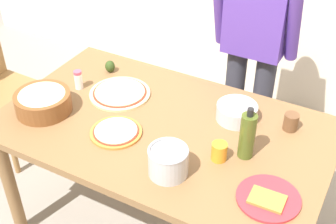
{
  "coord_description": "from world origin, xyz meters",
  "views": [
    {
      "loc": [
        0.85,
        -1.52,
        2.12
      ],
      "look_at": [
        0.0,
        0.05,
        0.81
      ],
      "focal_mm": 48.69,
      "sensor_mm": 36.0,
      "label": 1
    }
  ],
  "objects_px": {
    "person_cook": "(255,37)",
    "avocado": "(110,66)",
    "popcorn_bowl": "(43,100)",
    "dining_table": "(163,140)",
    "pizza_cooked_on_tray": "(116,132)",
    "cup_small_brown": "(291,122)",
    "cup_orange": "(219,152)",
    "pizza_raw_on_board": "(120,93)",
    "olive_oil_bottle": "(247,135)",
    "mixing_bowl_steel": "(237,112)",
    "plate_with_slice": "(268,198)",
    "salt_shaker": "(78,80)",
    "steel_pot": "(168,161)"
  },
  "relations": [
    {
      "from": "popcorn_bowl",
      "to": "salt_shaker",
      "type": "bearing_deg",
      "value": 83.79
    },
    {
      "from": "pizza_cooked_on_tray",
      "to": "cup_small_brown",
      "type": "height_order",
      "value": "cup_small_brown"
    },
    {
      "from": "dining_table",
      "to": "olive_oil_bottle",
      "type": "relative_size",
      "value": 6.25
    },
    {
      "from": "popcorn_bowl",
      "to": "cup_orange",
      "type": "distance_m",
      "value": 0.92
    },
    {
      "from": "popcorn_bowl",
      "to": "cup_small_brown",
      "type": "height_order",
      "value": "popcorn_bowl"
    },
    {
      "from": "dining_table",
      "to": "mixing_bowl_steel",
      "type": "distance_m",
      "value": 0.39
    },
    {
      "from": "dining_table",
      "to": "mixing_bowl_steel",
      "type": "bearing_deg",
      "value": 37.4
    },
    {
      "from": "cup_orange",
      "to": "steel_pot",
      "type": "bearing_deg",
      "value": -129.96
    },
    {
      "from": "dining_table",
      "to": "person_cook",
      "type": "height_order",
      "value": "person_cook"
    },
    {
      "from": "cup_small_brown",
      "to": "avocado",
      "type": "xyz_separation_m",
      "value": [
        -1.06,
        0.03,
        -0.01
      ]
    },
    {
      "from": "pizza_raw_on_board",
      "to": "mixing_bowl_steel",
      "type": "xyz_separation_m",
      "value": [
        0.62,
        0.1,
        0.03
      ]
    },
    {
      "from": "pizza_raw_on_board",
      "to": "steel_pot",
      "type": "relative_size",
      "value": 1.87
    },
    {
      "from": "dining_table",
      "to": "avocado",
      "type": "bearing_deg",
      "value": 149.87
    },
    {
      "from": "popcorn_bowl",
      "to": "avocado",
      "type": "xyz_separation_m",
      "value": [
        0.08,
        0.47,
        -0.03
      ]
    },
    {
      "from": "person_cook",
      "to": "avocado",
      "type": "relative_size",
      "value": 23.14
    },
    {
      "from": "person_cook",
      "to": "cup_orange",
      "type": "relative_size",
      "value": 19.06
    },
    {
      "from": "person_cook",
      "to": "steel_pot",
      "type": "relative_size",
      "value": 9.34
    },
    {
      "from": "mixing_bowl_steel",
      "to": "avocado",
      "type": "relative_size",
      "value": 2.86
    },
    {
      "from": "mixing_bowl_steel",
      "to": "pizza_cooked_on_tray",
      "type": "bearing_deg",
      "value": -140.3
    },
    {
      "from": "pizza_raw_on_board",
      "to": "cup_small_brown",
      "type": "relative_size",
      "value": 3.82
    },
    {
      "from": "cup_small_brown",
      "to": "person_cook",
      "type": "bearing_deg",
      "value": 127.26
    },
    {
      "from": "pizza_cooked_on_tray",
      "to": "mixing_bowl_steel",
      "type": "relative_size",
      "value": 1.24
    },
    {
      "from": "cup_small_brown",
      "to": "pizza_cooked_on_tray",
      "type": "bearing_deg",
      "value": -149.12
    },
    {
      "from": "avocado",
      "to": "olive_oil_bottle",
      "type": "bearing_deg",
      "value": -18.26
    },
    {
      "from": "olive_oil_bottle",
      "to": "avocado",
      "type": "relative_size",
      "value": 3.66
    },
    {
      "from": "pizza_raw_on_board",
      "to": "mixing_bowl_steel",
      "type": "bearing_deg",
      "value": 8.73
    },
    {
      "from": "popcorn_bowl",
      "to": "steel_pot",
      "type": "xyz_separation_m",
      "value": [
        0.77,
        -0.1,
        0.0
      ]
    },
    {
      "from": "popcorn_bowl",
      "to": "mixing_bowl_steel",
      "type": "relative_size",
      "value": 1.4
    },
    {
      "from": "plate_with_slice",
      "to": "salt_shaker",
      "type": "height_order",
      "value": "salt_shaker"
    },
    {
      "from": "cup_orange",
      "to": "plate_with_slice",
      "type": "bearing_deg",
      "value": -25.58
    },
    {
      "from": "person_cook",
      "to": "cup_small_brown",
      "type": "xyz_separation_m",
      "value": [
        0.37,
        -0.49,
        -0.14
      ]
    },
    {
      "from": "pizza_cooked_on_tray",
      "to": "cup_orange",
      "type": "xyz_separation_m",
      "value": [
        0.5,
        0.07,
        0.03
      ]
    },
    {
      "from": "cup_small_brown",
      "to": "plate_with_slice",
      "type": "bearing_deg",
      "value": -83.54
    },
    {
      "from": "cup_small_brown",
      "to": "olive_oil_bottle",
      "type": "bearing_deg",
      "value": -113.45
    },
    {
      "from": "pizza_cooked_on_tray",
      "to": "plate_with_slice",
      "type": "xyz_separation_m",
      "value": [
        0.77,
        -0.06,
        -0.0
      ]
    },
    {
      "from": "plate_with_slice",
      "to": "dining_table",
      "type": "bearing_deg",
      "value": 159.91
    },
    {
      "from": "person_cook",
      "to": "avocado",
      "type": "bearing_deg",
      "value": -146.14
    },
    {
      "from": "steel_pot",
      "to": "salt_shaker",
      "type": "height_order",
      "value": "steel_pot"
    },
    {
      "from": "cup_small_brown",
      "to": "mixing_bowl_steel",
      "type": "bearing_deg",
      "value": -169.59
    },
    {
      "from": "dining_table",
      "to": "cup_small_brown",
      "type": "xyz_separation_m",
      "value": [
        0.55,
        0.27,
        0.13
      ]
    },
    {
      "from": "mixing_bowl_steel",
      "to": "pizza_raw_on_board",
      "type": "bearing_deg",
      "value": -171.27
    },
    {
      "from": "person_cook",
      "to": "cup_small_brown",
      "type": "bearing_deg",
      "value": -52.74
    },
    {
      "from": "cup_small_brown",
      "to": "popcorn_bowl",
      "type": "bearing_deg",
      "value": -158.55
    },
    {
      "from": "pizza_raw_on_board",
      "to": "mixing_bowl_steel",
      "type": "distance_m",
      "value": 0.63
    },
    {
      "from": "plate_with_slice",
      "to": "salt_shaker",
      "type": "distance_m",
      "value": 1.2
    },
    {
      "from": "pizza_raw_on_board",
      "to": "avocado",
      "type": "bearing_deg",
      "value": 136.21
    },
    {
      "from": "popcorn_bowl",
      "to": "avocado",
      "type": "bearing_deg",
      "value": 80.61
    },
    {
      "from": "pizza_raw_on_board",
      "to": "pizza_cooked_on_tray",
      "type": "xyz_separation_m",
      "value": [
        0.17,
        -0.28,
        -0.0
      ]
    },
    {
      "from": "popcorn_bowl",
      "to": "plate_with_slice",
      "type": "bearing_deg",
      "value": -2.06
    },
    {
      "from": "popcorn_bowl",
      "to": "mixing_bowl_steel",
      "type": "xyz_separation_m",
      "value": [
        0.88,
        0.4,
        -0.02
      ]
    }
  ]
}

